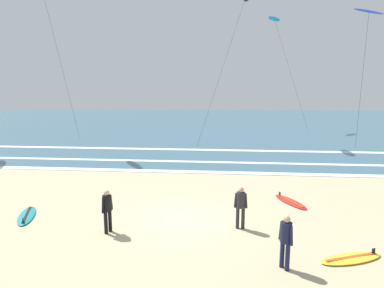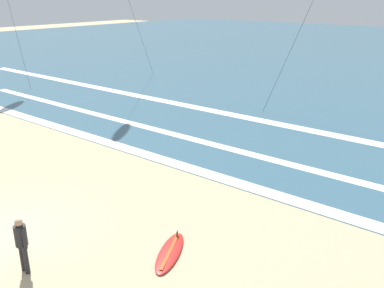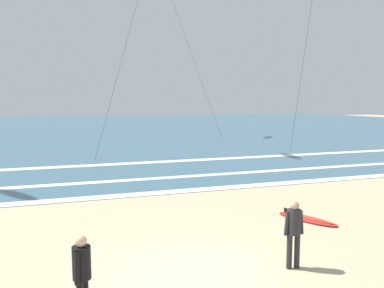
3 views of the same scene
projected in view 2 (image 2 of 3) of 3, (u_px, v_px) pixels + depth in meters
The scene contains 6 objects.
ground_plane at pixel (5, 233), 13.04m from camera, with size 160.00×160.00×0.00m, color tan.
wave_foam_shoreline at pixel (167, 161), 18.62m from camera, with size 56.71×0.71×0.01m, color white.
wave_foam_mid_break at pixel (204, 142), 20.98m from camera, with size 39.31×0.60×0.01m, color white.
wave_foam_outer_break at pixel (254, 119), 24.82m from camera, with size 58.19×0.85×0.01m, color white.
surfer_foreground_main at pixel (21, 241), 10.93m from camera, with size 0.51×0.32×1.60m.
surfboard_left_pile at pixel (170, 252), 12.00m from camera, with size 1.44×2.15×0.25m.
Camera 2 is at (11.61, -5.26, 7.04)m, focal length 39.21 mm.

